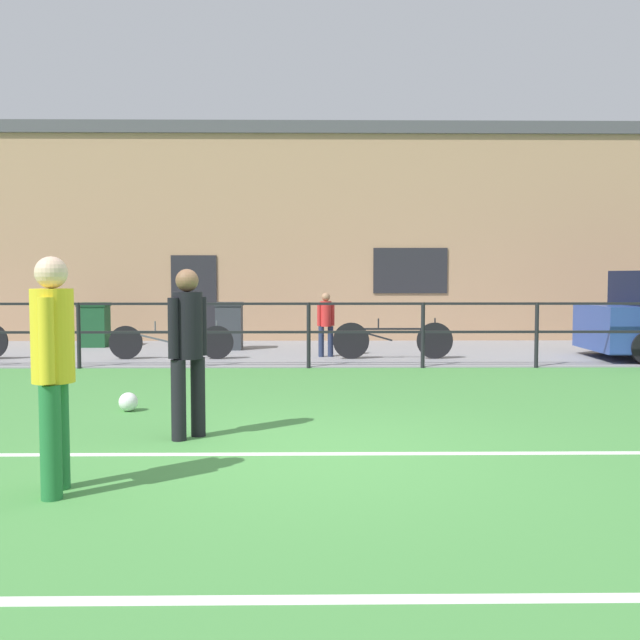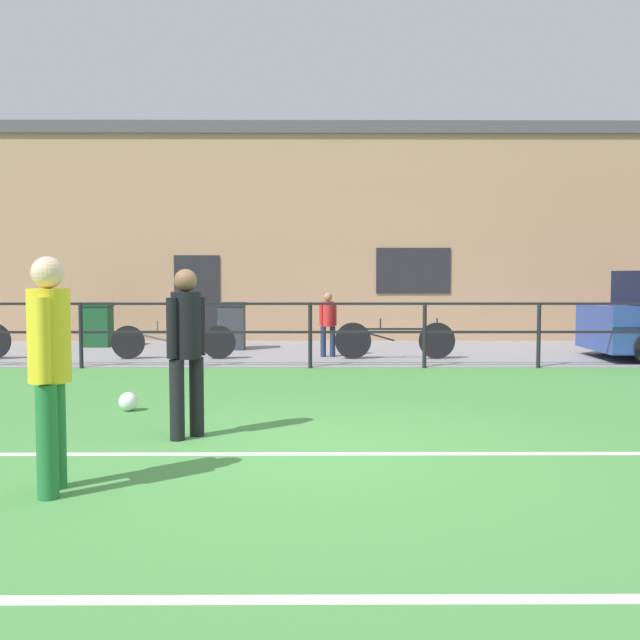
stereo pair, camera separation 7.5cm
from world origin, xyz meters
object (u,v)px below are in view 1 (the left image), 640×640
at_px(player_striker, 53,360).
at_px(bicycle_parked_1, 171,342).
at_px(trash_bin_0, 229,326).
at_px(spectator_child, 326,320).
at_px(soccer_ball_match, 128,402).
at_px(trash_bin_1, 94,325).
at_px(bicycle_parked_3, 393,340).
at_px(player_goalkeeper, 188,343).

bearing_deg(player_striker, bicycle_parked_1, -1.58).
relative_size(bicycle_parked_1, trash_bin_0, 2.33).
bearing_deg(spectator_child, trash_bin_0, -44.35).
height_order(soccer_ball_match, trash_bin_0, trash_bin_0).
distance_m(trash_bin_0, trash_bin_1, 3.16).
bearing_deg(soccer_ball_match, bicycle_parked_3, 53.86).
bearing_deg(player_goalkeeper, bicycle_parked_3, -162.99).
relative_size(spectator_child, bicycle_parked_3, 0.55).
height_order(player_goalkeeper, trash_bin_0, player_goalkeeper).
bearing_deg(trash_bin_0, player_striker, -90.87).
bearing_deg(soccer_ball_match, trash_bin_0, 86.40).
distance_m(player_goalkeeper, trash_bin_1, 9.69).
relative_size(player_striker, bicycle_parked_1, 0.75).
height_order(player_goalkeeper, player_striker, player_striker).
distance_m(bicycle_parked_3, trash_bin_0, 3.77).
xyz_separation_m(bicycle_parked_3, trash_bin_0, (-3.33, 1.76, 0.15)).
bearing_deg(player_goalkeeper, soccer_ball_match, -106.03).
distance_m(player_striker, trash_bin_1, 11.20).
distance_m(soccer_ball_match, trash_bin_1, 8.01).
xyz_separation_m(spectator_child, trash_bin_1, (-5.14, 2.02, -0.22)).
xyz_separation_m(bicycle_parked_1, trash_bin_0, (0.92, 1.76, 0.18)).
bearing_deg(bicycle_parked_1, soccer_ball_match, -84.67).
height_order(spectator_child, trash_bin_0, spectator_child).
relative_size(player_striker, soccer_ball_match, 7.82).
relative_size(player_goalkeeper, bicycle_parked_3, 0.73).
bearing_deg(bicycle_parked_1, trash_bin_1, 132.25).
bearing_deg(spectator_child, player_goalkeeper, 67.32).
bearing_deg(bicycle_parked_1, spectator_child, 7.16).
bearing_deg(bicycle_parked_1, player_striker, -84.83).
height_order(player_striker, bicycle_parked_3, player_striker).
xyz_separation_m(player_goalkeeper, player_striker, (-0.68, -1.82, 0.04)).
relative_size(spectator_child, trash_bin_0, 1.24).
distance_m(player_striker, trash_bin_0, 10.18).
distance_m(player_striker, bicycle_parked_3, 9.12).
bearing_deg(soccer_ball_match, player_goalkeeper, -56.06).
bearing_deg(trash_bin_0, player_goalkeeper, -86.37).
relative_size(player_goalkeeper, trash_bin_0, 1.66).
bearing_deg(spectator_child, player_striker, 65.55).
relative_size(bicycle_parked_3, trash_bin_0, 2.26).
bearing_deg(trash_bin_1, soccer_ball_match, -70.61).
bearing_deg(trash_bin_1, player_goalkeeper, -68.04).
xyz_separation_m(player_striker, spectator_child, (2.21, 8.78, -0.27)).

